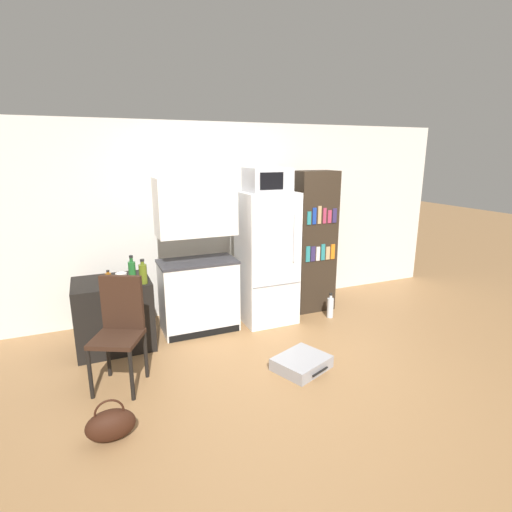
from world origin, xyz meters
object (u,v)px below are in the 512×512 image
at_px(bottle_olive_oil, 143,273).
at_px(bottle_amber_beer, 108,278).
at_px(bottle_green_tall, 132,272).
at_px(refrigerator, 267,258).
at_px(chair, 120,323).
at_px(handbag, 111,425).
at_px(side_table, 114,314).
at_px(kitchen_hutch, 197,262).
at_px(bookshelf, 313,242).
at_px(suitcase_large_flat, 302,363).
at_px(water_bottle_front, 330,307).
at_px(bowl, 121,274).
at_px(microwave, 267,180).

relative_size(bottle_olive_oil, bottle_amber_beer, 1.74).
bearing_deg(bottle_green_tall, refrigerator, 7.98).
bearing_deg(chair, handbag, -75.38).
height_order(side_table, kitchen_hutch, kitchen_hutch).
relative_size(bottle_olive_oil, bottle_green_tall, 0.85).
bearing_deg(bottle_amber_beer, bottle_olive_oil, -18.98).
xyz_separation_m(chair, handbag, (-0.17, -0.78, -0.47)).
relative_size(bookshelf, handbag, 5.14).
relative_size(side_table, bookshelf, 0.43).
bearing_deg(chair, suitcase_large_flat, 11.36).
distance_m(side_table, handbag, 1.58).
bearing_deg(water_bottle_front, bookshelf, 98.26).
relative_size(bookshelf, bottle_green_tall, 6.06).
xyz_separation_m(kitchen_hutch, bookshelf, (1.59, 0.06, 0.08)).
distance_m(bookshelf, handbag, 3.29).
xyz_separation_m(bottle_amber_beer, handbag, (-0.13, -1.45, -0.69)).
bearing_deg(bowl, chair, -96.36).
distance_m(side_table, refrigerator, 1.88).
bearing_deg(bottle_olive_oil, microwave, 9.19).
distance_m(bookshelf, bottle_olive_oil, 2.28).
xyz_separation_m(kitchen_hutch, bottle_amber_beer, (-0.99, -0.18, -0.03)).
bearing_deg(water_bottle_front, microwave, 161.22).
height_order(bottle_amber_beer, bowl, bottle_amber_beer).
xyz_separation_m(kitchen_hutch, bowl, (-0.85, 0.07, -0.07)).
distance_m(handbag, water_bottle_front, 3.06).
height_order(kitchen_hutch, refrigerator, kitchen_hutch).
distance_m(bottle_amber_beer, water_bottle_front, 2.73).
xyz_separation_m(bottle_olive_oil, bottle_amber_beer, (-0.33, 0.12, -0.05)).
height_order(kitchen_hutch, chair, kitchen_hutch).
distance_m(bottle_olive_oil, bottle_amber_beer, 0.36).
xyz_separation_m(bookshelf, bottle_green_tall, (-2.35, -0.34, -0.04)).
xyz_separation_m(bowl, water_bottle_front, (2.50, -0.38, -0.63)).
distance_m(kitchen_hutch, bookshelf, 1.60).
relative_size(bottle_green_tall, bowl, 2.53).
xyz_separation_m(microwave, handbag, (-1.98, -1.58, -1.64)).
bearing_deg(side_table, kitchen_hutch, 4.30).
distance_m(bottle_green_tall, bottle_amber_beer, 0.26).
distance_m(bottle_olive_oil, bowl, 0.42).
bearing_deg(bookshelf, refrigerator, -171.11).
distance_m(kitchen_hutch, bowl, 0.85).
distance_m(bottle_amber_beer, handbag, 1.61).
relative_size(suitcase_large_flat, handbag, 1.72).
xyz_separation_m(bowl, chair, (-0.10, -0.92, -0.18)).
relative_size(chair, water_bottle_front, 3.06).
distance_m(microwave, chair, 2.30).
bearing_deg(bottle_green_tall, water_bottle_front, -0.96).
distance_m(side_table, bookshelf, 2.62).
height_order(bowl, handbag, bowl).
height_order(bottle_olive_oil, bottle_amber_beer, bottle_olive_oil).
xyz_separation_m(bottle_olive_oil, handbag, (-0.46, -1.33, -0.74)).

